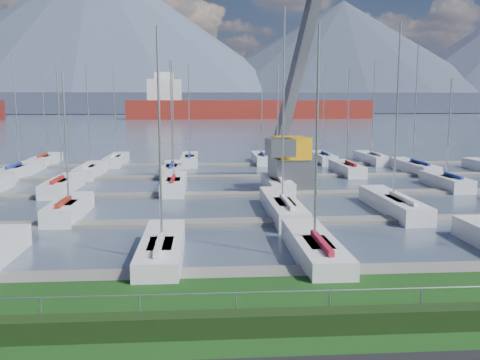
{
  "coord_description": "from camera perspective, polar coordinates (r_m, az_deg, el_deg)",
  "views": [
    {
      "loc": [
        -2.03,
        -16.03,
        7.16
      ],
      "look_at": [
        0.0,
        12.0,
        3.0
      ],
      "focal_mm": 40.0,
      "sensor_mm": 36.0,
      "label": 1
    }
  ],
  "objects": [
    {
      "name": "water",
      "position": [
        276.14,
        -3.74,
        6.83
      ],
      "size": [
        800.0,
        540.0,
        0.2
      ],
      "primitive_type": "cube",
      "color": "#475568"
    },
    {
      "name": "hedge",
      "position": [
        17.17,
        3.09,
        -14.96
      ],
      "size": [
        80.0,
        0.7,
        0.7
      ],
      "primitive_type": "cube",
      "color": "black",
      "rests_on": "grass"
    },
    {
      "name": "fence",
      "position": [
        17.22,
        2.95,
        -11.84
      ],
      "size": [
        80.0,
        0.04,
        0.04
      ],
      "primitive_type": "cylinder",
      "rotation": [
        0.0,
        1.57,
        0.0
      ],
      "color": "#999CA2",
      "rests_on": "grass"
    },
    {
      "name": "foothill",
      "position": [
        346.03,
        -3.84,
        8.21
      ],
      "size": [
        900.0,
        80.0,
        12.0
      ],
      "primitive_type": "cube",
      "color": "#40485E",
      "rests_on": "water"
    },
    {
      "name": "mountains",
      "position": [
        422.61,
        -2.94,
        13.78
      ],
      "size": [
        1190.0,
        360.0,
        115.0
      ],
      "color": "#49556A",
      "rests_on": "water"
    },
    {
      "name": "docks",
      "position": [
        42.72,
        -1.36,
        -1.53
      ],
      "size": [
        90.0,
        41.6,
        0.25
      ],
      "color": "gray",
      "rests_on": "water"
    },
    {
      "name": "crane",
      "position": [
        46.09,
        5.79,
        6.1
      ],
      "size": [
        6.22,
        13.22,
        22.35
      ],
      "rotation": [
        0.0,
        0.0,
        0.12
      ],
      "color": "#595D61",
      "rests_on": "water"
    },
    {
      "name": "cargo_ship_mid",
      "position": [
        231.36,
        -0.04,
        7.51
      ],
      "size": [
        105.34,
        25.91,
        21.5
      ],
      "rotation": [
        0.0,
        0.0,
        0.08
      ],
      "color": "maroon",
      "rests_on": "water"
    },
    {
      "name": "sailboat_fleet",
      "position": [
        45.65,
        -0.71,
        6.29
      ],
      "size": [
        75.4,
        49.75,
        13.52
      ],
      "color": "maroon",
      "rests_on": "water"
    }
  ]
}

